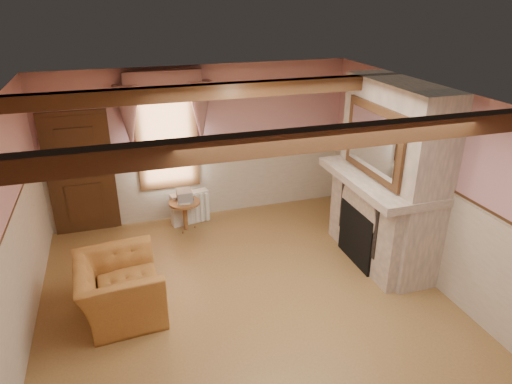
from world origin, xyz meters
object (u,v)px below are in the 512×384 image
object	(u,v)px
armchair	(119,288)
radiator	(190,207)
mantel_clock	(355,153)
oil_lamp	(374,162)
bowl	(373,168)
side_table	(185,215)

from	to	relation	value
armchair	radiator	bearing A→B (deg)	-33.56
armchair	mantel_clock	world-z (taller)	mantel_clock
radiator	oil_lamp	distance (m)	3.42
bowl	oil_lamp	xyz separation A→B (m)	(0.00, 0.00, 0.10)
side_table	bowl	xyz separation A→B (m)	(2.69, -1.64, 1.19)
radiator	side_table	bearing A→B (deg)	-128.57
armchair	side_table	world-z (taller)	armchair
side_table	mantel_clock	world-z (taller)	mantel_clock
side_table	mantel_clock	distance (m)	3.14
mantel_clock	oil_lamp	size ratio (longest dim) A/B	0.86
bowl	oil_lamp	world-z (taller)	oil_lamp
armchair	mantel_clock	xyz separation A→B (m)	(3.89, 1.03, 1.13)
radiator	armchair	bearing A→B (deg)	-130.98
radiator	oil_lamp	size ratio (longest dim) A/B	2.50
armchair	bowl	world-z (taller)	bowl
side_table	oil_lamp	distance (m)	3.40
mantel_clock	radiator	bearing A→B (deg)	153.14
armchair	oil_lamp	world-z (taller)	oil_lamp
bowl	mantel_clock	xyz separation A→B (m)	(0.00, 0.60, 0.06)
armchair	side_table	distance (m)	2.40
side_table	armchair	bearing A→B (deg)	-120.03
side_table	bowl	distance (m)	3.36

